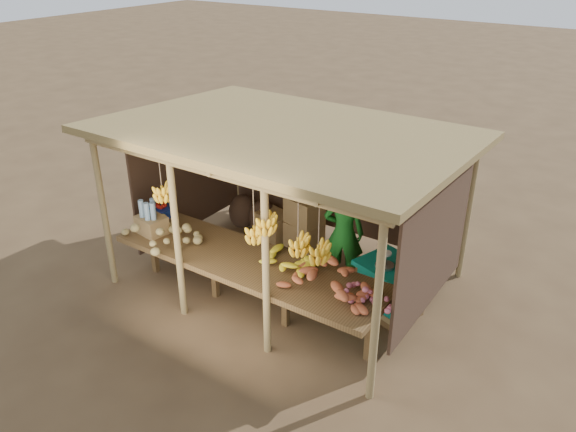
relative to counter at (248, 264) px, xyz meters
The scene contains 13 objects.
ground 1.20m from the counter, 90.00° to the left, with size 60.00×60.00×0.00m, color brown.
stall_structure 1.48m from the counter, 87.66° to the left, with size 4.70×3.50×2.43m.
counter is the anchor object (origin of this frame).
potato_heap 1.41m from the counter, 167.78° to the right, with size 1.11×0.67×0.37m, color #93814C, non-canonical shape.
sweet_potato_heap 1.28m from the counter, ahead, with size 1.08×0.65×0.36m, color #BF5931, non-canonical shape.
onion_heap 1.73m from the counter, ahead, with size 0.70×0.42×0.35m, color #C96273, non-canonical shape.
banana_pile 0.59m from the counter, 19.13° to the left, with size 0.68×0.41×0.35m, color yellow, non-canonical shape.
tomato_basin 1.93m from the counter, behind, with size 0.37×0.37×0.19m.
bottle_box 1.62m from the counter, behind, with size 0.45×0.38×0.51m.
vendor 1.52m from the counter, 62.76° to the left, with size 0.58×0.38×1.60m, color #176A1D.
tarp_crate 1.93m from the counter, 33.21° to the left, with size 0.99×0.92×0.97m.
carton_stack 1.99m from the counter, 105.17° to the left, with size 1.21×0.52×0.87m.
burlap_sacks 2.52m from the counter, 125.99° to the left, with size 0.93×0.49×0.66m.
Camera 1 is at (3.97, -5.92, 4.60)m, focal length 35.00 mm.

